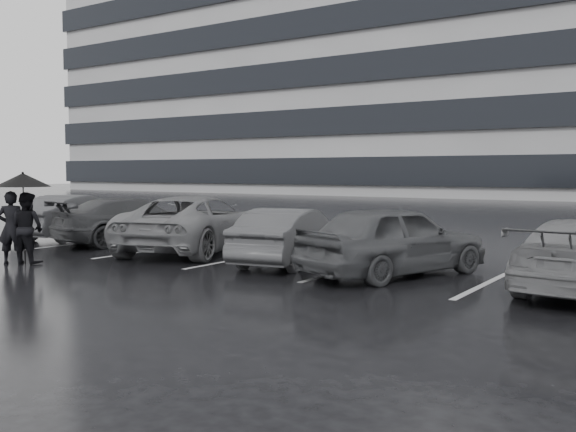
% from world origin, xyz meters
% --- Properties ---
extents(ground, '(160.00, 160.00, 0.00)m').
position_xyz_m(ground, '(0.00, 0.00, 0.00)').
color(ground, black).
rests_on(ground, ground).
extents(office_building, '(61.00, 26.00, 29.00)m').
position_xyz_m(office_building, '(-22.00, 48.00, 14.34)').
color(office_building, '#9A9B9D').
rests_on(office_building, ground).
extents(car_main, '(2.87, 4.31, 1.36)m').
position_xyz_m(car_main, '(1.66, 1.68, 0.68)').
color(car_main, black).
rests_on(car_main, ground).
extents(car_west_a, '(1.91, 3.80, 1.20)m').
position_xyz_m(car_west_a, '(-0.83, 1.84, 0.60)').
color(car_west_a, '#29292B').
rests_on(car_west_a, ground).
extents(car_west_b, '(3.58, 5.41, 1.38)m').
position_xyz_m(car_west_b, '(-3.96, 2.34, 0.69)').
color(car_west_b, '#515053').
rests_on(car_west_b, ground).
extents(car_west_c, '(2.77, 4.64, 1.26)m').
position_xyz_m(car_west_c, '(-6.65, 2.74, 0.63)').
color(car_west_c, black).
rests_on(car_west_c, ground).
extents(car_west_d, '(1.88, 4.07, 1.29)m').
position_xyz_m(car_west_d, '(-9.04, 2.77, 0.65)').
color(car_west_d, '#29292B').
rests_on(car_west_d, ground).
extents(pedestrian_left, '(0.67, 0.66, 1.57)m').
position_xyz_m(pedestrian_left, '(-5.78, -1.48, 0.78)').
color(pedestrian_left, black).
rests_on(pedestrian_left, ground).
extents(pedestrian_right, '(0.84, 0.71, 1.54)m').
position_xyz_m(pedestrian_right, '(-5.57, -1.24, 0.77)').
color(pedestrian_right, black).
rests_on(pedestrian_right, ground).
extents(umbrella, '(1.16, 1.16, 1.97)m').
position_xyz_m(umbrella, '(-5.71, -1.22, 1.80)').
color(umbrella, black).
rests_on(umbrella, ground).
extents(stall_stripes, '(19.72, 5.00, 0.00)m').
position_xyz_m(stall_stripes, '(-0.80, 2.50, 0.00)').
color(stall_stripes, '#B2B2B4').
rests_on(stall_stripes, ground).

